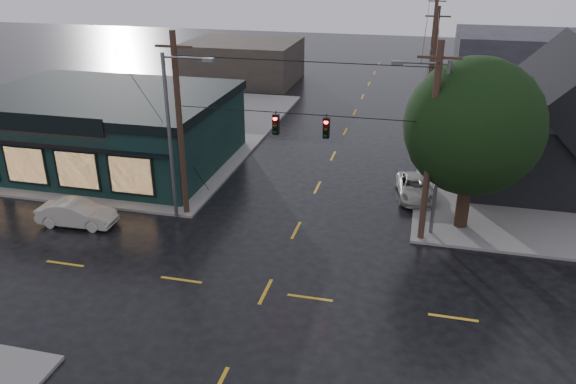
% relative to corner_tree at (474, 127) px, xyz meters
% --- Properties ---
extents(ground_plane, '(160.00, 160.00, 0.00)m').
position_rel_corner_tree_xyz_m(ground_plane, '(-8.54, -8.40, -5.66)').
color(ground_plane, black).
extents(sidewalk_nw, '(28.00, 28.00, 0.15)m').
position_rel_corner_tree_xyz_m(sidewalk_nw, '(-28.54, 11.60, -5.59)').
color(sidewalk_nw, gray).
rests_on(sidewalk_nw, ground).
extents(pizza_shop, '(16.30, 12.34, 4.90)m').
position_rel_corner_tree_xyz_m(pizza_shop, '(-23.54, 4.54, -3.11)').
color(pizza_shop, black).
rests_on(pizza_shop, ground).
extents(ne_building, '(12.60, 11.60, 8.75)m').
position_rel_corner_tree_xyz_m(ne_building, '(6.46, 8.60, -1.19)').
color(ne_building, black).
rests_on(ne_building, ground).
extents(corner_tree, '(6.99, 6.99, 9.03)m').
position_rel_corner_tree_xyz_m(corner_tree, '(0.00, 0.00, 0.00)').
color(corner_tree, black).
rests_on(corner_tree, ground).
extents(utility_pole_nw, '(2.00, 0.32, 10.15)m').
position_rel_corner_tree_xyz_m(utility_pole_nw, '(-15.04, -1.90, -5.66)').
color(utility_pole_nw, black).
rests_on(utility_pole_nw, ground).
extents(utility_pole_ne, '(2.00, 0.32, 10.15)m').
position_rel_corner_tree_xyz_m(utility_pole_ne, '(-2.04, -1.90, -5.66)').
color(utility_pole_ne, black).
rests_on(utility_pole_ne, ground).
extents(utility_pole_far_a, '(2.00, 0.32, 9.65)m').
position_rel_corner_tree_xyz_m(utility_pole_far_a, '(-2.04, 19.60, -5.66)').
color(utility_pole_far_a, black).
rests_on(utility_pole_far_a, ground).
extents(utility_pole_far_b, '(2.00, 0.32, 9.15)m').
position_rel_corner_tree_xyz_m(utility_pole_far_b, '(-2.04, 39.60, -5.66)').
color(utility_pole_far_b, black).
rests_on(utility_pole_far_b, ground).
extents(utility_pole_far_c, '(2.00, 0.32, 9.15)m').
position_rel_corner_tree_xyz_m(utility_pole_far_c, '(-2.04, 59.60, -5.66)').
color(utility_pole_far_c, black).
rests_on(utility_pole_far_c, ground).
extents(span_signal_assembly, '(13.00, 0.48, 1.23)m').
position_rel_corner_tree_xyz_m(span_signal_assembly, '(-8.45, -1.90, 0.03)').
color(span_signal_assembly, black).
rests_on(span_signal_assembly, ground).
extents(streetlight_nw, '(5.40, 0.30, 9.15)m').
position_rel_corner_tree_xyz_m(streetlight_nw, '(-15.34, -2.60, -5.66)').
color(streetlight_nw, slate).
rests_on(streetlight_nw, ground).
extents(streetlight_ne, '(5.40, 0.30, 9.15)m').
position_rel_corner_tree_xyz_m(streetlight_ne, '(-1.54, -1.20, -5.66)').
color(streetlight_ne, slate).
rests_on(streetlight_ne, ground).
extents(bg_building_west, '(12.00, 10.00, 4.40)m').
position_rel_corner_tree_xyz_m(bg_building_west, '(-22.54, 31.60, -3.46)').
color(bg_building_west, '#372F28').
rests_on(bg_building_west, ground).
extents(bg_building_east, '(14.00, 12.00, 5.60)m').
position_rel_corner_tree_xyz_m(bg_building_east, '(7.46, 36.60, -2.86)').
color(bg_building_east, '#2A2B30').
rests_on(bg_building_east, ground).
extents(sedan_cream, '(4.30, 1.68, 1.39)m').
position_rel_corner_tree_xyz_m(sedan_cream, '(-20.24, -4.61, -4.97)').
color(sedan_cream, '#B5B09F').
rests_on(sedan_cream, ground).
extents(suv_silver, '(2.60, 4.63, 1.22)m').
position_rel_corner_tree_xyz_m(suv_silver, '(-2.54, 3.55, -5.05)').
color(suv_silver, '#B0ACA2').
rests_on(suv_silver, ground).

